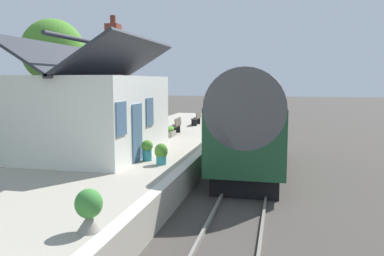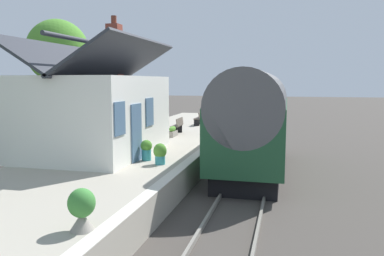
{
  "view_description": "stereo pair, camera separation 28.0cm",
  "coord_description": "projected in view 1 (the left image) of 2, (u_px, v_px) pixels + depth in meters",
  "views": [
    {
      "loc": [
        -18.08,
        -1.99,
        3.88
      ],
      "look_at": [
        -2.86,
        1.5,
        1.96
      ],
      "focal_mm": 35.98,
      "sensor_mm": 36.0,
      "label": 1
    },
    {
      "loc": [
        -18.01,
        -2.26,
        3.88
      ],
      "look_at": [
        -2.86,
        1.5,
        1.96
      ],
      "focal_mm": 35.98,
      "sensor_mm": 36.0,
      "label": 2
    }
  ],
  "objects": [
    {
      "name": "tree_far_left",
      "position": [
        53.0,
        51.0,
        32.44
      ],
      "size": [
        4.91,
        5.35,
        9.05
      ],
      "color": "#4C3828",
      "rests_on": "ground"
    },
    {
      "name": "station_building",
      "position": [
        95.0,
        112.0,
        15.33
      ],
      "size": [
        6.46,
        4.59,
        5.74
      ],
      "color": "white",
      "rests_on": "platform"
    },
    {
      "name": "bench_by_lamp",
      "position": [
        176.0,
        125.0,
        21.22
      ],
      "size": [
        1.42,
        0.49,
        0.88
      ],
      "color": "brown",
      "rests_on": "platform"
    },
    {
      "name": "rail_near",
      "position": [
        270.0,
        162.0,
        18.04
      ],
      "size": [
        52.0,
        0.08,
        0.14
      ],
      "primitive_type": "cube",
      "color": "gray",
      "rests_on": "ground"
    },
    {
      "name": "rail_far",
      "position": [
        240.0,
        161.0,
        18.35
      ],
      "size": [
        52.0,
        0.08,
        0.14
      ],
      "primitive_type": "cube",
      "color": "gray",
      "rests_on": "ground"
    },
    {
      "name": "planter_under_sign",
      "position": [
        171.0,
        132.0,
        20.24
      ],
      "size": [
        0.89,
        0.32,
        0.55
      ],
      "color": "gray",
      "rests_on": "platform"
    },
    {
      "name": "planter_bench_right",
      "position": [
        222.0,
        118.0,
        25.17
      ],
      "size": [
        0.61,
        0.61,
        0.92
      ],
      "color": "gray",
      "rests_on": "platform"
    },
    {
      "name": "planter_bench_left",
      "position": [
        89.0,
        210.0,
        7.47
      ],
      "size": [
        0.54,
        0.54,
        0.85
      ],
      "color": "gray",
      "rests_on": "platform"
    },
    {
      "name": "planter_edge_far",
      "position": [
        161.0,
        153.0,
        13.46
      ],
      "size": [
        0.47,
        0.47,
        0.75
      ],
      "color": "teal",
      "rests_on": "platform"
    },
    {
      "name": "platform_edge_coping",
      "position": [
        212.0,
        142.0,
        18.55
      ],
      "size": [
        32.0,
        0.36,
        0.02
      ],
      "primitive_type": "cube",
      "color": "beige",
      "rests_on": "platform"
    },
    {
      "name": "train",
      "position": [
        253.0,
        120.0,
        16.33
      ],
      "size": [
        8.91,
        2.73,
        4.32
      ],
      "color": "black",
      "rests_on": "ground"
    },
    {
      "name": "planter_by_door",
      "position": [
        147.0,
        149.0,
        14.13
      ],
      "size": [
        0.42,
        0.42,
        0.78
      ],
      "color": "teal",
      "rests_on": "platform"
    },
    {
      "name": "bench_near_building",
      "position": [
        197.0,
        118.0,
        25.53
      ],
      "size": [
        1.4,
        0.44,
        0.88
      ],
      "color": "brown",
      "rests_on": "platform"
    },
    {
      "name": "ground_plane",
      "position": [
        236.0,
        162.0,
        18.4
      ],
      "size": [
        160.0,
        160.0,
        0.0
      ],
      "primitive_type": "plane",
      "color": "#423D38"
    },
    {
      "name": "platform",
      "position": [
        155.0,
        149.0,
        19.24
      ],
      "size": [
        32.0,
        6.08,
        0.96
      ],
      "primitive_type": "cube",
      "color": "#A39B8C",
      "rests_on": "ground"
    }
  ]
}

